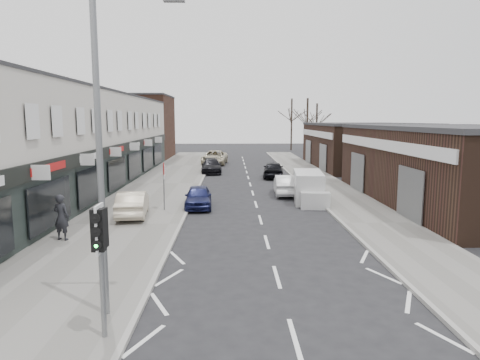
{
  "coord_description": "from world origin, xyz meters",
  "views": [
    {
      "loc": [
        -1.46,
        -11.31,
        5.08
      ],
      "look_at": [
        -1.12,
        6.16,
        2.6
      ],
      "focal_mm": 32.0,
      "sensor_mm": 36.0,
      "label": 1
    }
  ],
  "objects_px": {
    "street_lamp": "(106,138)",
    "parked_car_left_c": "(215,158)",
    "pedestrian": "(61,217)",
    "white_van": "(309,188)",
    "parked_car_right_b": "(273,170)",
    "sedan_on_pavement": "(133,204)",
    "warning_sign": "(164,172)",
    "parked_car_left_a": "(198,197)",
    "parked_car_right_a": "(286,185)",
    "parked_car_left_b": "(211,166)",
    "traffic_light": "(100,240)"
  },
  "relations": [
    {
      "from": "street_lamp",
      "to": "parked_car_right_b",
      "type": "bearing_deg",
      "value": 75.86
    },
    {
      "from": "parked_car_left_b",
      "to": "parked_car_right_a",
      "type": "bearing_deg",
      "value": -68.07
    },
    {
      "from": "white_van",
      "to": "sedan_on_pavement",
      "type": "height_order",
      "value": "white_van"
    },
    {
      "from": "street_lamp",
      "to": "parked_car_left_c",
      "type": "bearing_deg",
      "value": 88.31
    },
    {
      "from": "white_van",
      "to": "pedestrian",
      "type": "xyz_separation_m",
      "value": [
        -11.81,
        -8.7,
        0.2
      ]
    },
    {
      "from": "traffic_light",
      "to": "pedestrian",
      "type": "bearing_deg",
      "value": 116.9
    },
    {
      "from": "street_lamp",
      "to": "pedestrian",
      "type": "xyz_separation_m",
      "value": [
        -3.98,
        6.87,
        -3.54
      ]
    },
    {
      "from": "warning_sign",
      "to": "sedan_on_pavement",
      "type": "distance_m",
      "value": 2.54
    },
    {
      "from": "street_lamp",
      "to": "white_van",
      "type": "bearing_deg",
      "value": 63.29
    },
    {
      "from": "white_van",
      "to": "parked_car_left_a",
      "type": "xyz_separation_m",
      "value": [
        -6.71,
        -1.65,
        -0.24
      ]
    },
    {
      "from": "warning_sign",
      "to": "parked_car_right_b",
      "type": "distance_m",
      "value": 15.79
    },
    {
      "from": "street_lamp",
      "to": "warning_sign",
      "type": "xyz_separation_m",
      "value": [
        -0.63,
        12.8,
        -2.42
      ]
    },
    {
      "from": "warning_sign",
      "to": "traffic_light",
      "type": "bearing_deg",
      "value": -86.9
    },
    {
      "from": "traffic_light",
      "to": "sedan_on_pavement",
      "type": "distance_m",
      "value": 12.76
    },
    {
      "from": "pedestrian",
      "to": "parked_car_right_a",
      "type": "distance_m",
      "value": 15.5
    },
    {
      "from": "white_van",
      "to": "pedestrian",
      "type": "height_order",
      "value": "pedestrian"
    },
    {
      "from": "parked_car_left_a",
      "to": "parked_car_right_b",
      "type": "height_order",
      "value": "parked_car_right_b"
    },
    {
      "from": "warning_sign",
      "to": "white_van",
      "type": "bearing_deg",
      "value": 18.11
    },
    {
      "from": "parked_car_right_b",
      "to": "street_lamp",
      "type": "bearing_deg",
      "value": 81.39
    },
    {
      "from": "white_van",
      "to": "parked_car_left_a",
      "type": "bearing_deg",
      "value": -160.22
    },
    {
      "from": "parked_car_left_b",
      "to": "parked_car_right_b",
      "type": "relative_size",
      "value": 1.08
    },
    {
      "from": "white_van",
      "to": "parked_car_right_b",
      "type": "distance_m",
      "value": 11.18
    },
    {
      "from": "sedan_on_pavement",
      "to": "pedestrian",
      "type": "xyz_separation_m",
      "value": [
        -1.92,
        -4.38,
        0.3
      ]
    },
    {
      "from": "parked_car_left_a",
      "to": "warning_sign",
      "type": "bearing_deg",
      "value": -150.21
    },
    {
      "from": "warning_sign",
      "to": "street_lamp",
      "type": "bearing_deg",
      "value": -87.16
    },
    {
      "from": "sedan_on_pavement",
      "to": "white_van",
      "type": "bearing_deg",
      "value": -163.66
    },
    {
      "from": "white_van",
      "to": "parked_car_left_c",
      "type": "height_order",
      "value": "white_van"
    },
    {
      "from": "street_lamp",
      "to": "sedan_on_pavement",
      "type": "relative_size",
      "value": 2.0
    },
    {
      "from": "street_lamp",
      "to": "warning_sign",
      "type": "height_order",
      "value": "street_lamp"
    },
    {
      "from": "parked_car_right_a",
      "to": "parked_car_left_c",
      "type": "bearing_deg",
      "value": -71.61
    },
    {
      "from": "warning_sign",
      "to": "sedan_on_pavement",
      "type": "relative_size",
      "value": 0.67
    },
    {
      "from": "parked_car_right_a",
      "to": "pedestrian",
      "type": "bearing_deg",
      "value": 49.04
    },
    {
      "from": "parked_car_right_a",
      "to": "parked_car_right_b",
      "type": "height_order",
      "value": "parked_car_right_b"
    },
    {
      "from": "sedan_on_pavement",
      "to": "parked_car_left_a",
      "type": "relative_size",
      "value": 1.07
    },
    {
      "from": "parked_car_right_a",
      "to": "parked_car_right_b",
      "type": "distance_m",
      "value": 8.62
    },
    {
      "from": "street_lamp",
      "to": "parked_car_left_c",
      "type": "xyz_separation_m",
      "value": [
        1.13,
        38.04,
        -3.83
      ]
    },
    {
      "from": "parked_car_right_b",
      "to": "pedestrian",
      "type": "bearing_deg",
      "value": 67.16
    },
    {
      "from": "warning_sign",
      "to": "parked_car_left_c",
      "type": "distance_m",
      "value": 25.34
    },
    {
      "from": "warning_sign",
      "to": "parked_car_left_a",
      "type": "distance_m",
      "value": 2.61
    },
    {
      "from": "warning_sign",
      "to": "sedan_on_pavement",
      "type": "xyz_separation_m",
      "value": [
        -1.42,
        -1.55,
        -1.42
      ]
    },
    {
      "from": "parked_car_left_c",
      "to": "parked_car_right_b",
      "type": "xyz_separation_m",
      "value": [
        5.6,
        -11.34,
        -0.06
      ]
    },
    {
      "from": "white_van",
      "to": "parked_car_left_b",
      "type": "height_order",
      "value": "white_van"
    },
    {
      "from": "parked_car_left_b",
      "to": "parked_car_right_a",
      "type": "distance_m",
      "value": 13.29
    },
    {
      "from": "white_van",
      "to": "sedan_on_pavement",
      "type": "xyz_separation_m",
      "value": [
        -9.89,
        -4.32,
        -0.1
      ]
    },
    {
      "from": "parked_car_left_b",
      "to": "parked_car_right_b",
      "type": "height_order",
      "value": "parked_car_right_b"
    },
    {
      "from": "traffic_light",
      "to": "white_van",
      "type": "height_order",
      "value": "traffic_light"
    },
    {
      "from": "warning_sign",
      "to": "pedestrian",
      "type": "bearing_deg",
      "value": -119.43
    },
    {
      "from": "pedestrian",
      "to": "parked_car_left_a",
      "type": "height_order",
      "value": "pedestrian"
    },
    {
      "from": "street_lamp",
      "to": "sedan_on_pavement",
      "type": "height_order",
      "value": "street_lamp"
    },
    {
      "from": "parked_car_left_b",
      "to": "parked_car_right_b",
      "type": "bearing_deg",
      "value": -34.53
    }
  ]
}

